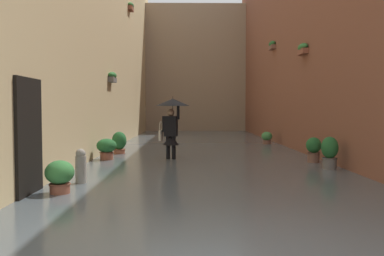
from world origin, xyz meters
The scene contains 13 objects.
ground_plane centered at (0.00, -11.76, 0.00)m, with size 60.00×60.00×0.00m, color #605B56.
flood_water centered at (0.00, -11.76, 0.06)m, with size 7.63×29.52×0.12m, color #515B60.
building_facade_left centered at (-4.31, -11.76, 5.12)m, with size 2.04×27.52×10.25m.
building_facade_right centered at (4.31, -11.76, 5.06)m, with size 2.04×27.52×10.12m.
building_facade_far centered at (0.00, -24.42, 4.39)m, with size 10.43×1.80×8.78m, color gray.
person_wading centered at (1.04, -8.27, 1.43)m, with size 1.04×1.04×2.03m.
potted_plant_near_left centered at (-2.86, -13.36, 0.37)m, with size 0.47×0.47×0.65m.
potted_plant_mid_left centered at (-3.02, -7.46, 0.47)m, with size 0.43×0.43×0.84m.
potted_plant_far_left centered at (-3.03, -6.20, 0.51)m, with size 0.43×0.43×0.94m.
potted_plant_far_right centered at (2.89, -9.76, 0.47)m, with size 0.49×0.49×0.87m.
potted_plant_mid_right centered at (2.99, -8.16, 0.45)m, with size 0.60×0.60×0.75m.
potted_plant_near_right centered at (2.88, -3.36, 0.42)m, with size 0.52×0.52×0.72m.
mooring_bollard centered at (2.76, -4.35, 0.42)m, with size 0.22×0.22×0.83m.
Camera 1 is at (0.58, 3.83, 1.65)m, focal length 37.49 mm.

